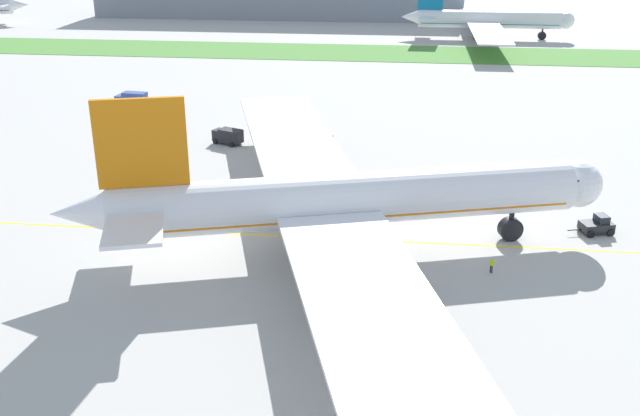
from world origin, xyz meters
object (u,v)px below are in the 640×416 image
object	(u,v)px
pushback_tug	(597,225)
parked_airliner_far_centre	(486,20)
service_truck_fuel_bowser	(228,136)
service_truck_catering_van	(315,142)
ground_crew_wingwalker_port	(492,264)
service_truck_baggage_loader	(132,99)
airliner_foreground	(339,201)

from	to	relation	value
pushback_tug	parked_airliner_far_centre	distance (m)	138.88
pushback_tug	service_truck_fuel_bowser	size ratio (longest dim) A/B	1.03
service_truck_fuel_bowser	service_truck_catering_van	distance (m)	14.69
service_truck_fuel_bowser	ground_crew_wingwalker_port	bearing A→B (deg)	-47.44
service_truck_fuel_bowser	parked_airliner_far_centre	world-z (taller)	parked_airliner_far_centre
service_truck_baggage_loader	service_truck_fuel_bowser	world-z (taller)	service_truck_baggage_loader
parked_airliner_far_centre	service_truck_baggage_loader	bearing A→B (deg)	-130.93
service_truck_fuel_bowser	service_truck_catering_van	bearing A→B (deg)	-6.35
pushback_tug	service_truck_baggage_loader	world-z (taller)	service_truck_baggage_loader
ground_crew_wingwalker_port	service_truck_baggage_loader	distance (m)	88.88
ground_crew_wingwalker_port	service_truck_catering_van	xyz separation A→B (m)	(-23.67, 40.05, 0.35)
service_truck_fuel_bowser	service_truck_catering_van	xyz separation A→B (m)	(14.60, -1.62, 0.00)
service_truck_baggage_loader	service_truck_fuel_bowser	distance (m)	32.40
ground_crew_wingwalker_port	service_truck_catering_van	world-z (taller)	service_truck_catering_van
service_truck_baggage_loader	parked_airliner_far_centre	world-z (taller)	parked_airliner_far_centre
service_truck_baggage_loader	service_truck_fuel_bowser	xyz separation A→B (m)	(24.03, -21.72, -0.11)
service_truck_baggage_loader	pushback_tug	bearing A→B (deg)	-34.14
ground_crew_wingwalker_port	service_truck_catering_van	bearing A→B (deg)	120.58
airliner_foreground	ground_crew_wingwalker_port	world-z (taller)	airliner_foreground
service_truck_baggage_loader	ground_crew_wingwalker_port	bearing A→B (deg)	-45.50
parked_airliner_far_centre	ground_crew_wingwalker_port	bearing A→B (deg)	-95.10
pushback_tug	ground_crew_wingwalker_port	distance (m)	18.09
pushback_tug	service_truck_baggage_loader	size ratio (longest dim) A/B	0.88
service_truck_catering_van	parked_airliner_far_centre	distance (m)	116.81
airliner_foreground	ground_crew_wingwalker_port	bearing A→B (deg)	-10.39
airliner_foreground	pushback_tug	bearing A→B (deg)	16.39
parked_airliner_far_centre	airliner_foreground	bearing A→B (deg)	-101.49
service_truck_catering_van	pushback_tug	bearing A→B (deg)	-37.04
ground_crew_wingwalker_port	airliner_foreground	bearing A→B (deg)	169.61
ground_crew_wingwalker_port	service_truck_baggage_loader	size ratio (longest dim) A/B	0.28
ground_crew_wingwalker_port	pushback_tug	bearing A→B (deg)	41.23
pushback_tug	service_truck_baggage_loader	distance (m)	91.71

